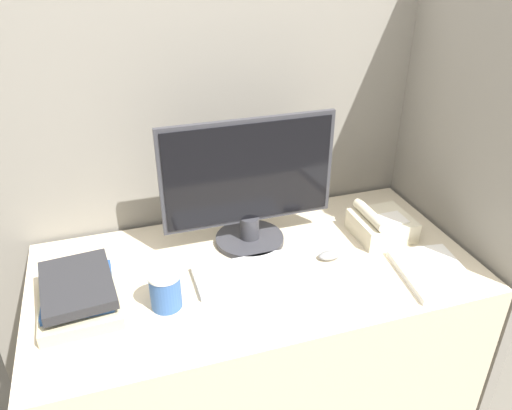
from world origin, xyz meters
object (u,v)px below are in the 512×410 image
(desk_telephone, at_px, (381,225))
(mouse, at_px, (329,255))
(book_stack, at_px, (79,294))
(monitor, at_px, (249,188))
(coffee_cup, at_px, (165,290))
(keyboard, at_px, (257,272))

(desk_telephone, bearing_deg, mouse, -161.84)
(book_stack, height_order, desk_telephone, desk_telephone)
(book_stack, distance_m, desk_telephone, 1.01)
(monitor, distance_m, mouse, 0.34)
(mouse, bearing_deg, monitor, 141.08)
(mouse, relative_size, coffee_cup, 0.66)
(mouse, relative_size, book_stack, 0.25)
(monitor, relative_size, mouse, 7.66)
(coffee_cup, bearing_deg, desk_telephone, 10.61)
(coffee_cup, bearing_deg, keyboard, 11.68)
(mouse, bearing_deg, desk_telephone, 18.16)
(monitor, xyz_separation_m, keyboard, (-0.03, -0.18, -0.20))
(mouse, bearing_deg, book_stack, 179.32)
(monitor, distance_m, desk_telephone, 0.49)
(monitor, height_order, desk_telephone, monitor)
(keyboard, height_order, desk_telephone, desk_telephone)
(keyboard, xyz_separation_m, mouse, (0.25, 0.01, 0.00))
(monitor, distance_m, coffee_cup, 0.43)
(keyboard, distance_m, coffee_cup, 0.30)
(book_stack, xyz_separation_m, desk_telephone, (1.00, 0.07, -0.00))
(monitor, height_order, coffee_cup, monitor)
(coffee_cup, relative_size, desk_telephone, 0.59)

